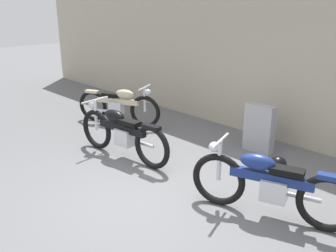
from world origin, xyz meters
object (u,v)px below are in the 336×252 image
object	(u,v)px
motorcycle_black	(122,133)
motorcycle_cream	(119,105)
stone_marker	(259,128)
helmet	(278,165)
motorcycle_blue	(269,184)

from	to	relation	value
motorcycle_black	motorcycle_cream	bearing A→B (deg)	-41.56
stone_marker	helmet	bearing A→B (deg)	-36.08
motorcycle_cream	motorcycle_black	bearing A→B (deg)	-59.72
motorcycle_cream	motorcycle_black	distance (m)	2.00
motorcycle_black	stone_marker	bearing A→B (deg)	-133.86
motorcycle_cream	helmet	bearing A→B (deg)	-19.48
helmet	motorcycle_cream	bearing A→B (deg)	-174.55
helmet	motorcycle_cream	xyz separation A→B (m)	(-3.99, -0.38, 0.31)
stone_marker	helmet	size ratio (longest dim) A/B	3.17
motorcycle_blue	motorcycle_black	distance (m)	2.97
stone_marker	motorcycle_cream	world-z (taller)	motorcycle_cream
stone_marker	motorcycle_blue	distance (m)	2.33
helmet	motorcycle_cream	world-z (taller)	motorcycle_cream
motorcycle_black	motorcycle_blue	bearing A→B (deg)	177.29
stone_marker	motorcycle_black	bearing A→B (deg)	-127.09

